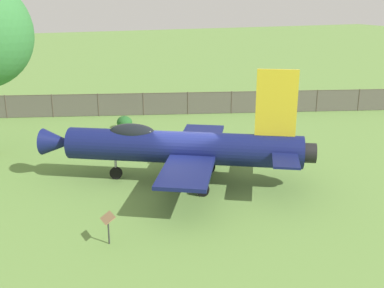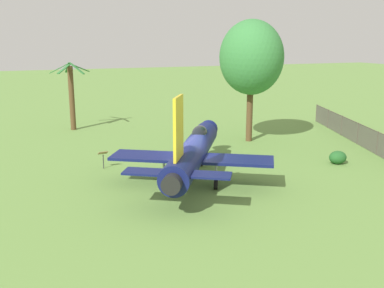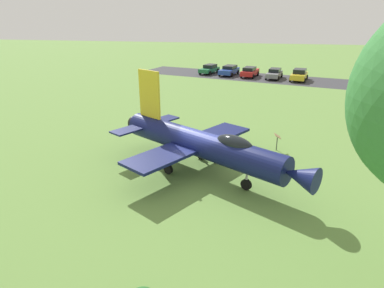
{
  "view_description": "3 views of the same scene",
  "coord_description": "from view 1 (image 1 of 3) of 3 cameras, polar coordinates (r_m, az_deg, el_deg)",
  "views": [
    {
      "loc": [
        7.63,
        19.07,
        8.46
      ],
      "look_at": [
        -0.25,
        0.48,
        2.03
      ],
      "focal_mm": 43.56,
      "sensor_mm": 36.0,
      "label": 1
    },
    {
      "loc": [
        -22.91,
        8.96,
        8.06
      ],
      "look_at": [
        -0.59,
        0.29,
        2.39
      ],
      "focal_mm": 41.97,
      "sensor_mm": 36.0,
      "label": 2
    },
    {
      "loc": [
        3.09,
        -17.29,
        8.55
      ],
      "look_at": [
        -0.18,
        -1.2,
        2.17
      ],
      "focal_mm": 30.86,
      "sensor_mm": 36.0,
      "label": 3
    }
  ],
  "objects": [
    {
      "name": "info_plaque",
      "position": [
        16.9,
        -10.24,
        -9.39
      ],
      "size": [
        0.47,
        0.64,
        1.14
      ],
      "color": "#333333",
      "rests_on": "ground_plane"
    },
    {
      "name": "perimeter_fence",
      "position": [
        34.74,
        -0.52,
        5.1
      ],
      "size": [
        37.65,
        12.32,
        1.7
      ],
      "rotation": [
        0.0,
        0.0,
        5.97
      ],
      "color": "#4C4238",
      "rests_on": "ground_plane"
    },
    {
      "name": "display_jet",
      "position": [
        21.64,
        -1.96,
        -0.25
      ],
      "size": [
        11.96,
        8.96,
        5.46
      ],
      "rotation": [
        0.0,
        0.0,
        5.75
      ],
      "color": "#111951",
      "rests_on": "ground_plane"
    },
    {
      "name": "ground_plane",
      "position": [
        22.22,
        -1.08,
        -4.72
      ],
      "size": [
        200.0,
        200.0,
        0.0
      ],
      "primitive_type": "plane",
      "color": "#668E42"
    },
    {
      "name": "shrub_near_fence",
      "position": [
        31.32,
        -8.27,
        2.63
      ],
      "size": [
        1.01,
        1.17,
        0.86
      ],
      "color": "#235B26",
      "rests_on": "ground_plane"
    }
  ]
}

